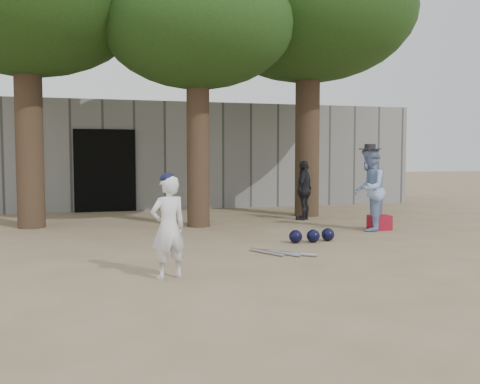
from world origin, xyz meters
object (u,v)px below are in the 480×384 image
object	(u,v)px
spectator_blue	(369,189)
red_bag	(379,223)
boy_player	(168,227)
spectator_dark	(304,190)

from	to	relation	value
spectator_blue	red_bag	world-z (taller)	spectator_blue
boy_player	spectator_dark	size ratio (longest dim) A/B	0.91
spectator_blue	red_bag	xyz separation A→B (m)	(0.26, 0.03, -0.68)
red_bag	spectator_blue	bearing A→B (deg)	-173.14
boy_player	red_bag	size ratio (longest dim) A/B	3.02
boy_player	red_bag	xyz separation A→B (m)	(4.75, 3.07, -0.48)
spectator_blue	spectator_dark	world-z (taller)	spectator_blue
boy_player	spectator_dark	xyz separation A→B (m)	(3.94, 5.07, 0.06)
spectator_dark	red_bag	xyz separation A→B (m)	(0.81, -2.00, -0.54)
red_bag	boy_player	bearing A→B (deg)	-147.15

